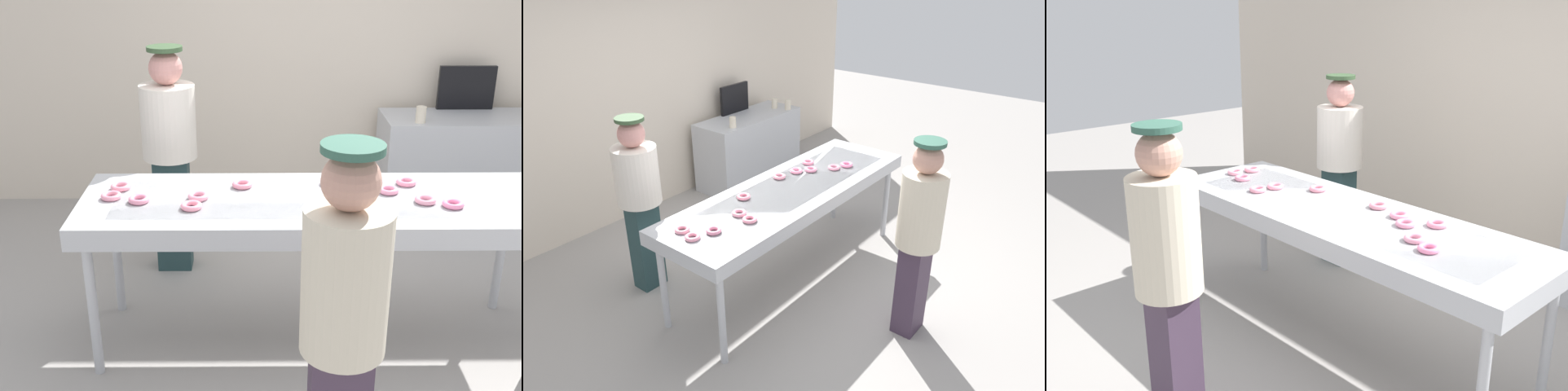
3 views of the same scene
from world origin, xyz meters
The scene contains 17 objects.
ground_plane centered at (0.00, 0.00, 0.00)m, with size 16.00×16.00×0.00m, color #9E9993.
back_wall centered at (0.00, 2.26, 1.41)m, with size 8.00×0.12×2.81m, color beige.
fryer_conveyor centered at (0.00, 0.00, 0.85)m, with size 2.63×0.81×0.92m.
strawberry_donut_0 centered at (-0.98, -0.04, 0.93)m, with size 0.12×0.12×0.03m, color pink.
strawberry_donut_1 centered at (0.73, -0.12, 0.93)m, with size 0.12×0.12×0.03m, color pink.
strawberry_donut_2 centered at (0.59, -0.06, 0.93)m, with size 0.12×0.12×0.03m, color pink.
strawberry_donut_3 centered at (0.30, 0.17, 0.93)m, with size 0.12×0.12×0.03m, color pink.
strawberry_donut_4 centered at (0.54, 0.21, 0.93)m, with size 0.12×0.12×0.03m, color pink.
strawberry_donut_5 centered at (0.10, 0.21, 0.93)m, with size 0.12×0.12×0.03m, color pink.
strawberry_donut_6 centered at (-0.68, -0.13, 0.93)m, with size 0.12×0.12×0.03m, color pink.
strawberry_donut_7 centered at (-1.12, 0.15, 0.93)m, with size 0.12×0.12×0.03m, color pink.
strawberry_donut_8 centered at (-0.66, 0.00, 0.93)m, with size 0.12×0.12×0.03m, color pink.
strawberry_donut_9 centered at (0.42, 0.08, 0.93)m, with size 0.12×0.12×0.03m, color pink.
strawberry_donut_10 centered at (-1.14, 0.01, 0.93)m, with size 0.12×0.12×0.03m, color pink.
strawberry_donut_11 centered at (-0.42, 0.18, 0.93)m, with size 0.12×0.12×0.03m, color pink.
worker_baker centered at (-0.93, 0.91, 0.93)m, with size 0.37×0.37×1.60m.
customer_waiting centered at (-0.01, -1.22, 0.92)m, with size 0.33×0.33×1.63m.
Camera 3 is at (2.36, -2.49, 2.14)m, focal length 40.54 mm.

